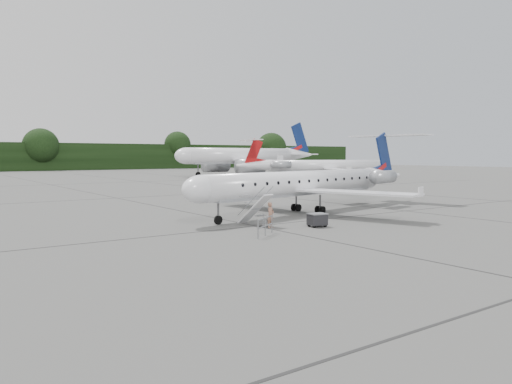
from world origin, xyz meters
TOP-DOWN VIEW (x-y plane):
  - ground at (0.00, 0.00)m, footprint 320.00×320.00m
  - treeline at (0.00, 130.00)m, footprint 260.00×4.00m
  - main_regional_jet at (2.18, 7.27)m, footprint 28.43×22.81m
  - airstair at (-4.59, 3.78)m, footprint 1.28×2.46m
  - passenger at (-4.33, 2.49)m, footprint 0.67×0.56m
  - safety_railing at (-6.43, 0.19)m, footprint 1.89×1.27m
  - baggage_cart at (-1.73, 1.09)m, footprint 1.19×1.03m
  - bg_narrowbody at (36.51, 67.39)m, footprint 33.45×24.29m
  - bg_regional_right at (38.90, 43.42)m, footprint 31.82×26.63m

SIDE VIEW (x-z plane):
  - ground at x=0.00m, z-range 0.00..0.00m
  - baggage_cart at x=-1.73m, z-range 0.00..0.92m
  - safety_railing at x=-6.43m, z-range 0.00..1.00m
  - passenger at x=-4.33m, z-range 0.00..1.58m
  - airstair at x=-4.59m, z-range 0.00..2.04m
  - main_regional_jet at x=2.18m, z-range 0.00..6.51m
  - bg_regional_right at x=38.90m, z-range 0.00..7.18m
  - treeline at x=0.00m, z-range 0.00..8.00m
  - bg_narrowbody at x=36.51m, z-range 0.00..11.89m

